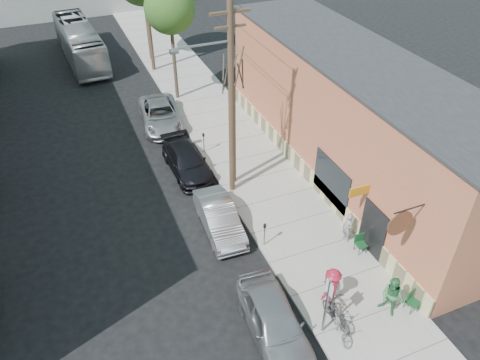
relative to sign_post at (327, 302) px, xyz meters
name	(u,v)px	position (x,y,z in m)	size (l,w,h in m)	color
ground	(227,278)	(-2.35, 3.89, -1.83)	(120.00, 120.00, 0.00)	black
sidewalk	(227,134)	(1.90, 14.89, -1.76)	(4.50, 58.00, 0.15)	#A4A098
cafe_building	(352,118)	(6.64, 8.89, 1.47)	(6.60, 20.20, 6.61)	#B96344
sign_post	(327,302)	(0.00, 0.00, 0.00)	(0.07, 0.45, 2.80)	slate
parking_meter_near	(265,231)	(-0.10, 5.01, -0.85)	(0.14, 0.14, 1.24)	slate
parking_meter_far	(204,140)	(-0.10, 13.39, -0.85)	(0.14, 0.14, 1.24)	slate
utility_pole_near	(230,99)	(0.04, 9.43, 3.58)	(3.57, 0.28, 10.00)	#503A28
utility_pole_far	(146,2)	(0.10, 26.22, 3.51)	(1.80, 0.28, 10.00)	#503A28
tree_bare	(234,136)	(0.45, 10.07, 1.13)	(0.24, 0.24, 5.63)	#44392C
tree_leafy_mid	(170,9)	(0.45, 20.82, 4.47)	(3.26, 3.26, 7.82)	#44392C
patio_chair_a	(361,244)	(3.69, 2.98, -1.24)	(0.50, 0.50, 0.88)	#124220
patio_chair_b	(413,302)	(3.72, -0.49, -1.24)	(0.50, 0.50, 0.88)	#124220
patron_grey	(347,228)	(3.49, 3.86, -0.93)	(0.55, 0.36, 1.51)	gray
patron_green	(392,297)	(2.80, -0.26, -0.76)	(0.89, 0.70, 1.84)	#307842
cyclist	(332,287)	(0.96, 1.08, -0.80)	(1.15, 0.66, 1.77)	maroon
cyclist_bike	(331,292)	(0.96, 1.08, -1.13)	(0.73, 2.09, 1.10)	black
parked_bike_a	(336,314)	(0.64, 0.13, -1.18)	(0.47, 1.66, 1.00)	black
parked_bike_b	(341,327)	(0.51, -0.38, -1.27)	(0.55, 1.56, 0.82)	slate
car_0	(274,322)	(-1.74, 0.63, -1.04)	(1.87, 4.64, 1.58)	gray
car_1	(219,218)	(-1.55, 6.92, -1.13)	(1.49, 4.29, 1.41)	gray
car_2	(187,161)	(-1.55, 12.07, -1.16)	(1.90, 4.67, 1.35)	black
car_3	(161,115)	(-1.55, 17.69, -1.11)	(2.41, 5.23, 1.45)	#93969A
bus	(80,43)	(-4.80, 30.65, -0.33)	(2.52, 10.77, 3.00)	silver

